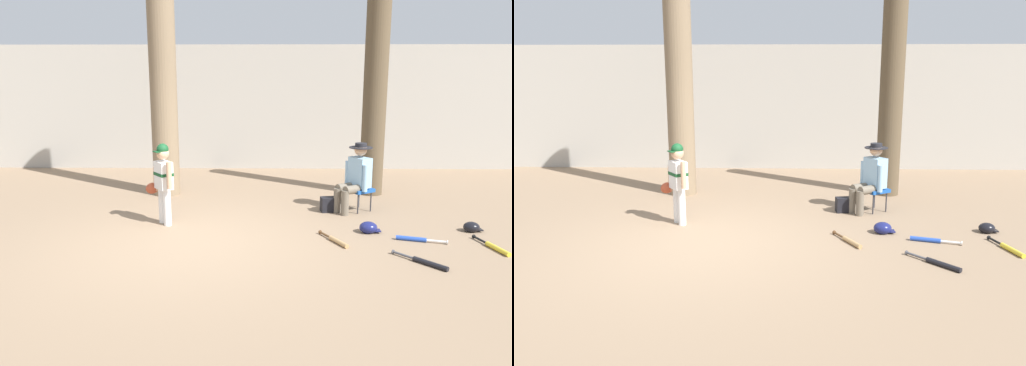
% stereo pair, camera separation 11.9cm
% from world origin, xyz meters
% --- Properties ---
extents(ground_plane, '(60.00, 60.00, 0.00)m').
position_xyz_m(ground_plane, '(0.00, 0.00, 0.00)').
color(ground_plane, '#897056').
extents(concrete_back_wall, '(18.00, 0.36, 3.04)m').
position_xyz_m(concrete_back_wall, '(0.00, 5.97, 1.52)').
color(concrete_back_wall, '#ADA89E').
rests_on(concrete_back_wall, ground).
extents(tree_near_player, '(0.71, 0.71, 5.06)m').
position_xyz_m(tree_near_player, '(-0.90, 3.04, 2.19)').
color(tree_near_player, '#7F6B51').
rests_on(tree_near_player, ground).
extents(tree_behind_spectator, '(0.63, 0.63, 4.17)m').
position_xyz_m(tree_behind_spectator, '(3.18, 3.15, 1.79)').
color(tree_behind_spectator, brown).
rests_on(tree_behind_spectator, ground).
extents(young_ballplayer, '(0.52, 0.50, 1.31)m').
position_xyz_m(young_ballplayer, '(-0.56, 1.03, 0.74)').
color(young_ballplayer, white).
rests_on(young_ballplayer, ground).
extents(folding_stool, '(0.55, 0.55, 0.41)m').
position_xyz_m(folding_stool, '(2.71, 1.87, 0.36)').
color(folding_stool, '#194C9E').
rests_on(folding_stool, ground).
extents(seated_spectator, '(0.66, 0.58, 1.20)m').
position_xyz_m(seated_spectator, '(2.62, 1.82, 0.64)').
color(seated_spectator, '#6B6051').
rests_on(seated_spectator, ground).
extents(handbag_beside_stool, '(0.36, 0.23, 0.26)m').
position_xyz_m(handbag_beside_stool, '(2.21, 1.79, 0.13)').
color(handbag_beside_stool, black).
rests_on(handbag_beside_stool, ground).
extents(bat_wood_tan, '(0.36, 0.67, 0.07)m').
position_xyz_m(bat_wood_tan, '(2.08, 0.14, 0.03)').
color(bat_wood_tan, tan).
rests_on(bat_wood_tan, ground).
extents(bat_blue_youth, '(0.70, 0.27, 0.07)m').
position_xyz_m(bat_blue_youth, '(3.23, 0.23, 0.03)').
color(bat_blue_youth, '#2347AD').
rests_on(bat_blue_youth, ground).
extents(bat_black_composite, '(0.57, 0.66, 0.07)m').
position_xyz_m(bat_black_composite, '(3.11, -0.67, 0.03)').
color(bat_black_composite, black).
rests_on(bat_black_composite, ground).
extents(bat_yellow_trainer, '(0.22, 0.78, 0.07)m').
position_xyz_m(bat_yellow_trainer, '(4.23, -0.10, 0.03)').
color(bat_yellow_trainer, yellow).
rests_on(bat_yellow_trainer, ground).
extents(batting_helmet_black, '(0.29, 0.22, 0.17)m').
position_xyz_m(batting_helmet_black, '(4.23, 0.70, 0.07)').
color(batting_helmet_black, black).
rests_on(batting_helmet_black, ground).
extents(batting_helmet_navy, '(0.32, 0.25, 0.19)m').
position_xyz_m(batting_helmet_navy, '(2.64, 0.62, 0.08)').
color(batting_helmet_navy, navy).
rests_on(batting_helmet_navy, ground).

